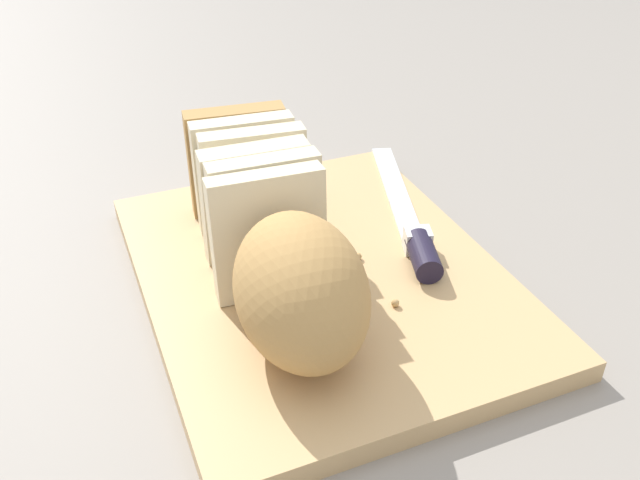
# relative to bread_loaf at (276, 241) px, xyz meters

# --- Properties ---
(ground_plane) EXTENTS (3.00, 3.00, 0.00)m
(ground_plane) POSITION_rel_bread_loaf_xyz_m (0.02, -0.05, -0.07)
(ground_plane) COLOR gray
(cutting_board) EXTENTS (0.38, 0.30, 0.02)m
(cutting_board) POSITION_rel_bread_loaf_xyz_m (0.02, -0.05, -0.06)
(cutting_board) COLOR tan
(cutting_board) RESTS_ON ground_plane
(bread_loaf) EXTENTS (0.30, 0.12, 0.11)m
(bread_loaf) POSITION_rel_bread_loaf_xyz_m (0.00, 0.00, 0.00)
(bread_loaf) COLOR tan
(bread_loaf) RESTS_ON cutting_board
(bread_knife) EXTENTS (0.25, 0.10, 0.02)m
(bread_knife) POSITION_rel_bread_loaf_xyz_m (0.02, -0.14, -0.04)
(bread_knife) COLOR silver
(bread_knife) RESTS_ON cutting_board
(crumb_near_knife) EXTENTS (0.01, 0.01, 0.01)m
(crumb_near_knife) POSITION_rel_bread_loaf_xyz_m (0.06, -0.03, -0.05)
(crumb_near_knife) COLOR tan
(crumb_near_knife) RESTS_ON cutting_board
(crumb_near_loaf) EXTENTS (0.01, 0.01, 0.01)m
(crumb_near_loaf) POSITION_rel_bread_loaf_xyz_m (-0.05, -0.08, -0.05)
(crumb_near_loaf) COLOR tan
(crumb_near_loaf) RESTS_ON cutting_board
(crumb_stray_left) EXTENTS (0.01, 0.01, 0.01)m
(crumb_stray_left) POSITION_rel_bread_loaf_xyz_m (0.02, -0.08, -0.05)
(crumb_stray_left) COLOR tan
(crumb_stray_left) RESTS_ON cutting_board
(crumb_stray_right) EXTENTS (0.00, 0.00, 0.00)m
(crumb_stray_right) POSITION_rel_bread_loaf_xyz_m (0.01, -0.07, -0.05)
(crumb_stray_right) COLOR tan
(crumb_stray_right) RESTS_ON cutting_board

